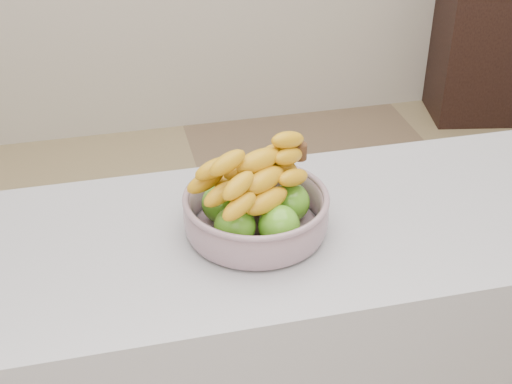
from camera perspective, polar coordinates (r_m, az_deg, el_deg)
counter at (r=1.89m, az=3.83°, el=-13.71°), size 2.00×0.60×0.90m
cabinet at (r=4.14m, az=17.96°, el=11.78°), size 0.58×0.50×0.92m
fruit_bowl at (r=1.54m, az=-0.01°, el=-1.21°), size 0.32×0.32×0.20m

